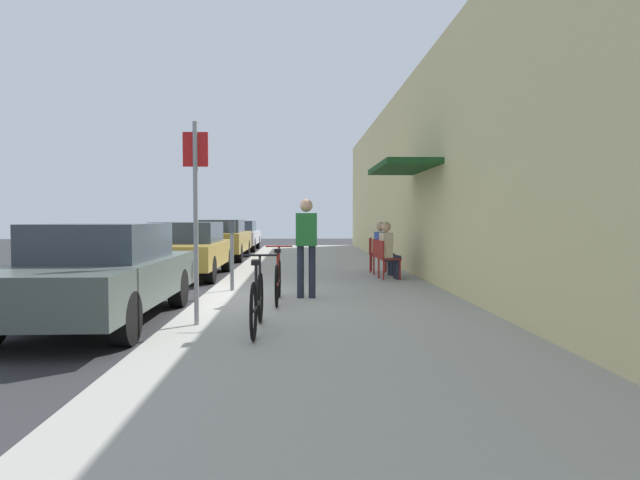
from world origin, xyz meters
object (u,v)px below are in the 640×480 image
Objects in this scene: street_sign at (196,207)px; cafe_chair_2 at (375,252)px; parked_car_1 at (188,249)px; cafe_chair_1 at (381,255)px; pedestrian_standing at (306,240)px; seated_patron_0 at (389,248)px; seated_patron_1 at (383,247)px; parked_car_3 at (238,235)px; cafe_chair_0 at (386,257)px; parked_car_0 at (101,272)px; parked_car_2 at (221,239)px; parking_meter at (232,250)px; bicycle_0 at (257,301)px; bicycle_1 at (278,280)px.

street_sign reaches higher than cafe_chair_2.
cafe_chair_1 is (4.78, -0.97, -0.09)m from parked_car_1.
street_sign is at bearing -123.00° from pedestrian_standing.
seated_patron_0 and seated_patron_1 have the same top height.
cafe_chair_0 is at bearing -69.86° from parked_car_3.
parked_car_0 is 3.41× the size of seated_patron_1.
parked_car_2 is 8.95m from seated_patron_0.
pedestrian_standing reaches higher than parking_meter.
parked_car_0 reaches higher than cafe_chair_1.
parked_car_3 is 1.69× the size of street_sign.
bicycle_0 is (2.31, -18.40, -0.24)m from parked_car_3.
seated_patron_1 reaches higher than bicycle_1.
parked_car_2 is at bearing -90.00° from parked_car_3.
parking_meter is 1.52× the size of cafe_chair_2.
pedestrian_standing is (-1.83, -3.50, 0.50)m from cafe_chair_1.
cafe_chair_2 is (0.00, 0.90, 0.00)m from cafe_chair_1.
parked_car_1 reaches higher than cafe_chair_0.
parked_car_3 is at bearing 97.16° from bicycle_0.
parked_car_1 is at bearing 179.22° from cafe_chair_2.
street_sign reaches higher than parked_car_2.
cafe_chair_0 and cafe_chair_1 have the same top height.
pedestrian_standing is at bearing -123.82° from cafe_chair_0.
parked_car_1 is 5.37m from pedestrian_standing.
parked_car_3 is at bearing 98.71° from bicycle_1.
parking_meter is (1.55, -9.25, 0.14)m from parked_car_2.
cafe_chair_2 is (3.23, 3.38, -0.26)m from parking_meter.
bicycle_1 is at bearing -57.29° from parking_meter.
parked_car_3 reaches higher than bicycle_1.
parking_meter is (1.55, -3.44, 0.17)m from parked_car_1.
parked_car_0 is 5.06× the size of cafe_chair_0.
cafe_chair_2 is (4.78, -11.36, -0.09)m from parked_car_3.
parked_car_1 is 3.41× the size of seated_patron_1.
street_sign is at bearing -27.39° from parked_car_0.
street_sign is at bearing -90.88° from parking_meter.
parked_car_1 is at bearing 108.01° from bicycle_0.
parking_meter is at bearing 57.93° from parked_car_0.
bicycle_1 is at bearing -115.50° from cafe_chair_2.
seated_patron_0 is (3.34, 4.97, -0.82)m from street_sign.
parked_car_0 is at bearing -133.99° from cafe_chair_1.
parking_meter reaches higher than parked_car_0.
street_sign reaches higher than cafe_chair_0.
pedestrian_standing is at bearing 41.99° from bicycle_1.
street_sign is at bearing -123.89° from seated_patron_0.
parked_car_1 is 5.49m from bicycle_1.
cafe_chair_2 is (2.30, 4.82, 0.14)m from bicycle_1.
parked_car_3 is 5.06× the size of cafe_chair_0.
cafe_chair_1 is at bearing -11.46° from parked_car_1.
parked_car_1 is 3.41× the size of seated_patron_0.
street_sign reaches higher than pedestrian_standing.
bicycle_1 is (0.98, 1.81, -1.16)m from street_sign.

